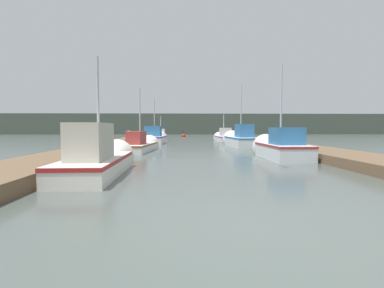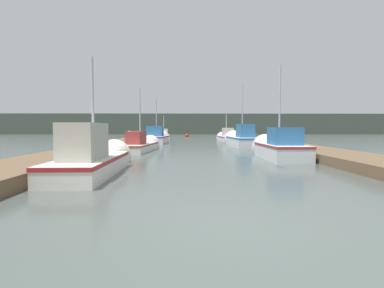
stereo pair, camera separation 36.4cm
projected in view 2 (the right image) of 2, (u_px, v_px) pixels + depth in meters
ground_plane at (238, 225)px, 4.35m from camera, size 200.00×200.00×0.00m
dock_left at (114, 145)px, 20.21m from camera, size 2.44×40.00×0.37m
dock_right at (280, 145)px, 20.42m from camera, size 2.44×40.00×0.37m
distant_shore_ridge at (190, 124)px, 66.27m from camera, size 120.00×16.00×4.06m
fishing_boat_0 at (95, 158)px, 9.38m from camera, size 1.51×5.40×3.97m
fishing_boat_1 at (278, 148)px, 13.82m from camera, size 1.57×4.54×4.69m
fishing_boat_2 at (141, 145)px, 18.18m from camera, size 1.87×5.65×4.19m
fishing_boat_3 at (241, 139)px, 22.71m from camera, size 1.93×5.91×5.06m
fishing_boat_4 at (157, 138)px, 26.43m from camera, size 2.06×4.71×4.39m
fishing_boat_5 at (226, 137)px, 31.18m from camera, size 1.54×5.43×3.12m
fishing_boat_6 at (164, 136)px, 36.01m from camera, size 1.74×5.12×3.13m
mooring_piling_0 at (95, 147)px, 12.40m from camera, size 0.33×0.33×1.18m
mooring_piling_1 at (130, 139)px, 20.68m from camera, size 0.26×0.26×1.18m
channel_buoy at (187, 136)px, 44.03m from camera, size 0.58×0.58×1.08m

